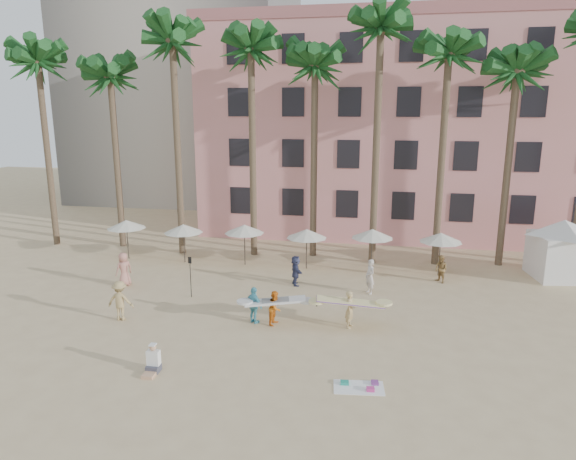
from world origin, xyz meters
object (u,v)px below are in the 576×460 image
(pink_hotel, at_px, (429,131))
(cabana, at_px, (562,244))
(carrier_white, at_px, (275,306))
(carrier_yellow, at_px, (350,307))

(pink_hotel, xyz_separation_m, cabana, (6.94, -12.55, -5.93))
(pink_hotel, relative_size, carrier_white, 12.03)
(pink_hotel, relative_size, carrier_yellow, 11.27)
(carrier_yellow, bearing_deg, cabana, 38.69)
(pink_hotel, height_order, cabana, pink_hotel)
(pink_hotel, bearing_deg, carrier_yellow, -102.22)
(carrier_white, bearing_deg, carrier_yellow, 4.34)
(carrier_yellow, distance_m, carrier_white, 3.43)
(cabana, height_order, carrier_yellow, cabana)
(pink_hotel, distance_m, cabana, 15.52)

